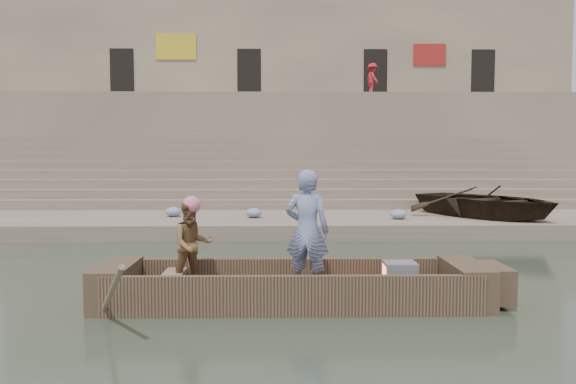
{
  "coord_description": "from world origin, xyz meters",
  "views": [
    {
      "loc": [
        -0.35,
        -7.97,
        2.22
      ],
      "look_at": [
        -0.16,
        3.72,
        1.4
      ],
      "focal_mm": 35.65,
      "sensor_mm": 36.0,
      "label": 1
    }
  ],
  "objects_px": {
    "beached_rowboat": "(486,201)",
    "pedestrian": "(372,79)",
    "standing_man": "(307,231)",
    "main_rowboat": "(292,297)",
    "television": "(399,276)",
    "rowing_man": "(192,244)"
  },
  "relations": [
    {
      "from": "beached_rowboat",
      "to": "pedestrian",
      "type": "height_order",
      "value": "pedestrian"
    },
    {
      "from": "standing_man",
      "to": "beached_rowboat",
      "type": "height_order",
      "value": "standing_man"
    },
    {
      "from": "main_rowboat",
      "to": "standing_man",
      "type": "relative_size",
      "value": 2.85
    },
    {
      "from": "beached_rowboat",
      "to": "pedestrian",
      "type": "bearing_deg",
      "value": 61.39
    },
    {
      "from": "television",
      "to": "beached_rowboat",
      "type": "distance_m",
      "value": 8.66
    },
    {
      "from": "main_rowboat",
      "to": "pedestrian",
      "type": "bearing_deg",
      "value": 77.81
    },
    {
      "from": "rowing_man",
      "to": "television",
      "type": "height_order",
      "value": "rowing_man"
    },
    {
      "from": "rowing_man",
      "to": "beached_rowboat",
      "type": "relative_size",
      "value": 0.3
    },
    {
      "from": "standing_man",
      "to": "television",
      "type": "height_order",
      "value": "standing_man"
    },
    {
      "from": "rowing_man",
      "to": "beached_rowboat",
      "type": "distance_m",
      "value": 10.32
    },
    {
      "from": "main_rowboat",
      "to": "pedestrian",
      "type": "height_order",
      "value": "pedestrian"
    },
    {
      "from": "rowing_man",
      "to": "beached_rowboat",
      "type": "bearing_deg",
      "value": 21.82
    },
    {
      "from": "television",
      "to": "beached_rowboat",
      "type": "relative_size",
      "value": 0.11
    },
    {
      "from": "main_rowboat",
      "to": "standing_man",
      "type": "height_order",
      "value": "standing_man"
    },
    {
      "from": "main_rowboat",
      "to": "beached_rowboat",
      "type": "xyz_separation_m",
      "value": [
        5.61,
        7.64,
        0.73
      ]
    },
    {
      "from": "standing_man",
      "to": "rowing_man",
      "type": "relative_size",
      "value": 1.36
    },
    {
      "from": "main_rowboat",
      "to": "rowing_man",
      "type": "distance_m",
      "value": 1.65
    },
    {
      "from": "main_rowboat",
      "to": "beached_rowboat",
      "type": "bearing_deg",
      "value": 53.72
    },
    {
      "from": "beached_rowboat",
      "to": "standing_man",
      "type": "bearing_deg",
      "value": -157.66
    },
    {
      "from": "main_rowboat",
      "to": "standing_man",
      "type": "bearing_deg",
      "value": -21.72
    },
    {
      "from": "rowing_man",
      "to": "pedestrian",
      "type": "xyz_separation_m",
      "value": [
        6.08,
        21.24,
        5.12
      ]
    },
    {
      "from": "main_rowboat",
      "to": "beached_rowboat",
      "type": "height_order",
      "value": "beached_rowboat"
    }
  ]
}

